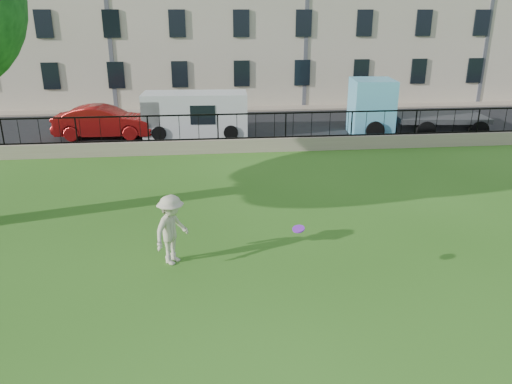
{
  "coord_description": "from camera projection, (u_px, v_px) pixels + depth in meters",
  "views": [
    {
      "loc": [
        -0.7,
        -9.45,
        5.92
      ],
      "look_at": [
        0.73,
        3.5,
        1.18
      ],
      "focal_mm": 35.0,
      "sensor_mm": 36.0,
      "label": 1
    }
  ],
  "objects": [
    {
      "name": "frisbee",
      "position": [
        298.0,
        229.0,
        10.79
      ],
      "size": [
        0.29,
        0.3,
        0.12
      ],
      "primitive_type": "cylinder",
      "rotation": [
        0.21,
        -0.14,
        -0.12
      ],
      "color": "purple"
    },
    {
      "name": "white_van",
      "position": [
        196.0,
        114.0,
        24.84
      ],
      "size": [
        5.19,
        2.24,
        2.14
      ],
      "primitive_type": "cube",
      "rotation": [
        0.0,
        0.0,
        -0.05
      ],
      "color": "silver",
      "rests_on": "street"
    },
    {
      "name": "man",
      "position": [
        172.0,
        230.0,
        12.17
      ],
      "size": [
        1.2,
        1.32,
        1.78
      ],
      "primitive_type": "imported",
      "rotation": [
        0.0,
        0.0,
        0.96
      ],
      "color": "beige",
      "rests_on": "ground"
    },
    {
      "name": "retaining_wall",
      "position": [
        218.0,
        146.0,
        22.03
      ],
      "size": [
        50.0,
        0.4,
        0.6
      ],
      "primitive_type": "cube",
      "color": "gray",
      "rests_on": "ground"
    },
    {
      "name": "street",
      "position": [
        215.0,
        129.0,
        26.52
      ],
      "size": [
        60.0,
        9.0,
        0.01
      ],
      "primitive_type": "cube",
      "color": "black",
      "rests_on": "ground"
    },
    {
      "name": "ground",
      "position": [
        240.0,
        298.0,
        10.93
      ],
      "size": [
        120.0,
        120.0,
        0.0
      ],
      "primitive_type": "plane",
      "color": "#2C5F16",
      "rests_on": "ground"
    },
    {
      "name": "red_sedan",
      "position": [
        104.0,
        122.0,
        24.48
      ],
      "size": [
        4.82,
        1.89,
        1.56
      ],
      "primitive_type": "imported",
      "rotation": [
        0.0,
        0.0,
        1.52
      ],
      "color": "#A81514",
      "rests_on": "street"
    },
    {
      "name": "blue_truck",
      "position": [
        417.0,
        107.0,
        24.97
      ],
      "size": [
        6.78,
        2.99,
        2.76
      ],
      "primitive_type": "cube",
      "rotation": [
        0.0,
        0.0,
        -0.1
      ],
      "color": "#62BEE5",
      "rests_on": "street"
    },
    {
      "name": "iron_railing",
      "position": [
        218.0,
        127.0,
        21.74
      ],
      "size": [
        50.0,
        0.05,
        1.13
      ],
      "color": "black",
      "rests_on": "retaining_wall"
    },
    {
      "name": "sidewalk",
      "position": [
        212.0,
        110.0,
        31.36
      ],
      "size": [
        60.0,
        1.4,
        0.12
      ],
      "primitive_type": "cube",
      "color": "gray",
      "rests_on": "ground"
    }
  ]
}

